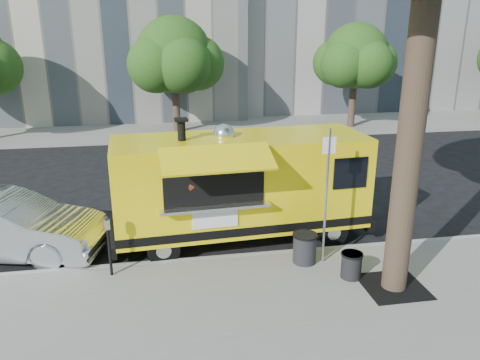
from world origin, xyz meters
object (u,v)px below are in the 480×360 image
(far_tree_c, at_px, (356,56))
(sedan, at_px, (5,226))
(sign_post, at_px, (327,189))
(food_truck, at_px, (240,185))
(parking_meter, at_px, (108,239))
(trash_bin_right, at_px, (351,264))
(far_tree_b, at_px, (174,55))
(trash_bin_left, at_px, (305,247))

(far_tree_c, xyz_separation_m, sedan, (-13.48, -12.14, -2.97))
(far_tree_c, bearing_deg, sedan, -138.00)
(far_tree_c, height_order, sign_post, far_tree_c)
(food_truck, height_order, sedan, food_truck)
(parking_meter, height_order, trash_bin_right, parking_meter)
(far_tree_c, xyz_separation_m, food_truck, (-8.01, -12.23, -2.25))
(far_tree_c, distance_m, sedan, 18.38)
(far_tree_b, height_order, trash_bin_left, far_tree_b)
(sign_post, bearing_deg, far_tree_b, 100.15)
(parking_meter, xyz_separation_m, trash_bin_right, (4.90, -0.95, -0.54))
(parking_meter, bearing_deg, far_tree_b, 81.90)
(sedan, bearing_deg, far_tree_c, -33.76)
(sedan, xyz_separation_m, trash_bin_left, (6.63, -1.75, -0.24))
(far_tree_c, height_order, food_truck, far_tree_c)
(trash_bin_right, bearing_deg, trash_bin_left, 132.96)
(far_tree_b, bearing_deg, parking_meter, -98.10)
(trash_bin_left, bearing_deg, sedan, 165.21)
(sign_post, xyz_separation_m, trash_bin_left, (-0.40, 0.06, -1.34))
(far_tree_b, relative_size, sedan, 1.22)
(far_tree_c, height_order, parking_meter, far_tree_c)
(food_truck, relative_size, trash_bin_right, 11.81)
(trash_bin_right, bearing_deg, far_tree_b, 100.95)
(sign_post, xyz_separation_m, sedan, (-7.03, 1.81, -1.10))
(food_truck, bearing_deg, far_tree_b, 91.03)
(far_tree_b, bearing_deg, trash_bin_left, -81.38)
(far_tree_b, xyz_separation_m, food_truck, (0.99, -12.53, -2.37))
(parking_meter, distance_m, food_truck, 3.39)
(far_tree_b, relative_size, trash_bin_left, 8.25)
(sign_post, bearing_deg, far_tree_c, 65.19)
(far_tree_c, bearing_deg, far_tree_b, 178.09)
(far_tree_c, distance_m, trash_bin_right, 16.25)
(sign_post, height_order, parking_meter, sign_post)
(parking_meter, distance_m, trash_bin_right, 5.02)
(parking_meter, bearing_deg, food_truck, 26.91)
(far_tree_b, xyz_separation_m, far_tree_c, (9.00, -0.30, -0.12))
(far_tree_b, bearing_deg, sign_post, -79.85)
(parking_meter, height_order, sedan, sedan)
(far_tree_b, distance_m, far_tree_c, 9.01)
(far_tree_b, bearing_deg, trash_bin_right, -79.05)
(far_tree_c, height_order, sedan, far_tree_c)
(parking_meter, xyz_separation_m, sedan, (-2.48, 1.61, -0.24))
(far_tree_b, distance_m, sedan, 13.58)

